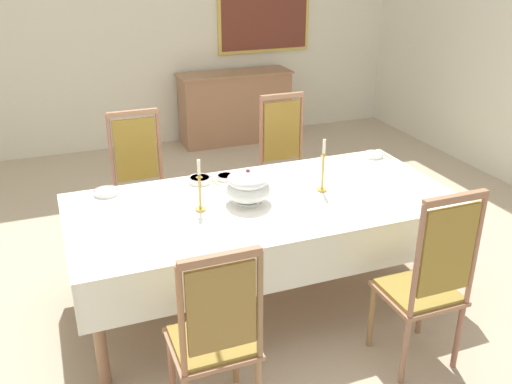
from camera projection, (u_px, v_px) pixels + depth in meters
ground at (255, 286)px, 4.33m from camera, size 6.54×7.14×0.04m
back_wall at (146, 9)px, 6.71m from camera, size 6.54×0.08×3.35m
dining_table at (263, 210)px, 3.88m from camera, size 2.61×1.21×0.78m
tablecloth at (263, 210)px, 3.88m from camera, size 2.63×1.23×0.33m
chair_south_a at (215, 336)px, 2.86m from camera, size 0.44×0.42×1.12m
chair_north_a at (141, 185)px, 4.57m from camera, size 0.44×0.42×1.19m
chair_south_b at (428, 281)px, 3.27m from camera, size 0.44×0.42×1.20m
chair_north_b at (286, 164)px, 5.00m from camera, size 0.44×0.42×1.20m
soup_tureen at (248, 187)px, 3.77m from camera, size 0.32×0.32×0.25m
candlestick_west at (200, 190)px, 3.65m from camera, size 0.07×0.07×0.36m
candlestick_east at (323, 170)px, 3.93m from camera, size 0.07×0.07×0.38m
bowl_near_left at (226, 177)px, 4.19m from camera, size 0.14×0.14×0.03m
bowl_near_right at (374, 154)px, 4.62m from camera, size 0.16×0.16×0.04m
bowl_far_left at (106, 192)px, 3.93m from camera, size 0.17×0.17×0.03m
bowl_far_right at (200, 179)px, 4.13m from camera, size 0.17×0.17×0.04m
spoon_primary at (211, 179)px, 4.18m from camera, size 0.04×0.18×0.01m
spoon_secondary at (383, 154)px, 4.69m from camera, size 0.03×0.18×0.01m
sideboard at (235, 107)px, 7.27m from camera, size 1.44×0.48×0.90m
framed_painting at (264, 1)px, 7.13m from camera, size 1.25×0.05×1.28m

